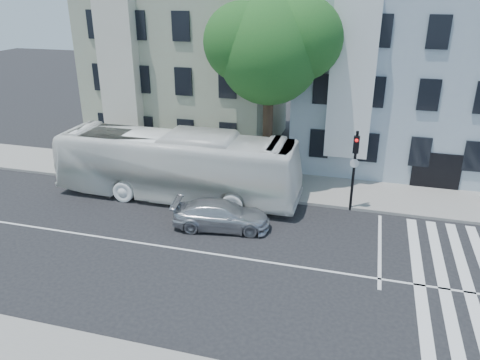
% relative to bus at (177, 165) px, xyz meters
% --- Properties ---
extents(ground, '(120.00, 120.00, 0.00)m').
position_rel_bus_xyz_m(ground, '(4.24, -5.20, -1.85)').
color(ground, black).
rests_on(ground, ground).
extents(sidewalk_far, '(80.00, 4.00, 0.15)m').
position_rel_bus_xyz_m(sidewalk_far, '(4.24, 2.80, -1.77)').
color(sidewalk_far, gray).
rests_on(sidewalk_far, ground).
extents(building_left, '(12.00, 10.00, 11.00)m').
position_rel_bus_xyz_m(building_left, '(-2.76, 9.80, 3.65)').
color(building_left, '#A1AA8E').
rests_on(building_left, ground).
extents(building_right, '(12.00, 10.00, 11.00)m').
position_rel_bus_xyz_m(building_right, '(11.24, 9.80, 3.65)').
color(building_right, '#9FACBD').
rests_on(building_right, ground).
extents(street_tree, '(7.30, 5.90, 11.10)m').
position_rel_bus_xyz_m(street_tree, '(4.30, 3.54, 5.98)').
color(street_tree, '#2D2116').
rests_on(street_tree, ground).
extents(bus, '(3.19, 13.30, 3.70)m').
position_rel_bus_xyz_m(bus, '(0.00, 0.00, 0.00)').
color(bus, white).
rests_on(bus, ground).
extents(sedan, '(2.57, 4.86, 1.34)m').
position_rel_bus_xyz_m(sedan, '(3.40, -2.80, -1.18)').
color(sedan, silver).
rests_on(sedan, ground).
extents(hedge, '(8.54, 1.69, 0.70)m').
position_rel_bus_xyz_m(hedge, '(-0.51, 1.10, -1.35)').
color(hedge, '#24541B').
rests_on(hedge, sidewalk_far).
extents(traffic_signal, '(0.44, 0.53, 4.24)m').
position_rel_bus_xyz_m(traffic_signal, '(9.23, 0.74, 0.89)').
color(traffic_signal, black).
rests_on(traffic_signal, ground).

